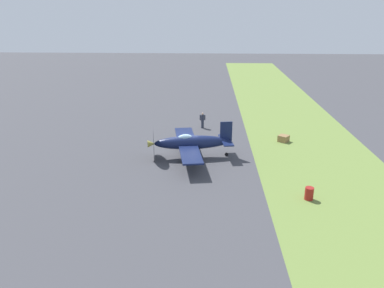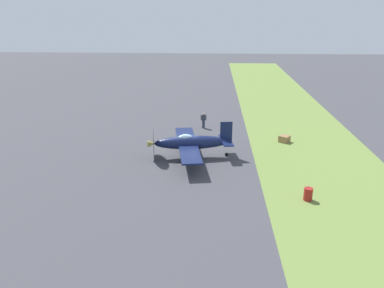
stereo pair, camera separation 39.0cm
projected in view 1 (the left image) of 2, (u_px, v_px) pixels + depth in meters
ground_plane at (184, 153)px, 35.20m from camera, size 160.00×160.00×0.00m
grass_verge at (314, 155)px, 34.73m from camera, size 120.00×11.00×0.01m
airplane_lead at (190, 143)px, 33.61m from camera, size 9.45×7.51×3.34m
ground_crew_chief at (203, 120)px, 42.07m from camera, size 0.38×0.63×1.73m
fuel_drum at (309, 194)px, 26.50m from camera, size 0.60×0.60×0.90m
supply_crate at (284, 138)px, 37.99m from camera, size 1.26×1.26×0.64m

